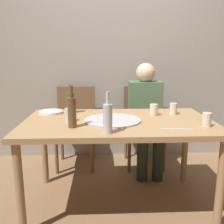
# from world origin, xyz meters

# --- Properties ---
(ground_plane) EXTENTS (8.00, 8.00, 0.00)m
(ground_plane) POSITION_xyz_m (0.00, 0.00, 0.00)
(ground_plane) COLOR brown
(back_wall) EXTENTS (6.00, 0.10, 2.60)m
(back_wall) POSITION_xyz_m (0.00, 1.14, 1.30)
(back_wall) COLOR gray
(back_wall) RESTS_ON ground_plane
(dining_table) EXTENTS (1.52, 0.88, 0.73)m
(dining_table) POSITION_xyz_m (0.00, 0.00, 0.66)
(dining_table) COLOR #99754C
(dining_table) RESTS_ON ground_plane
(pizza_tray) EXTENTS (0.45, 0.45, 0.01)m
(pizza_tray) POSITION_xyz_m (-0.05, -0.02, 0.74)
(pizza_tray) COLOR #ADADB2
(pizza_tray) RESTS_ON dining_table
(wine_bottle) EXTENTS (0.07, 0.07, 0.26)m
(wine_bottle) POSITION_xyz_m (-0.41, 0.28, 0.84)
(wine_bottle) COLOR #2D5133
(wine_bottle) RESTS_ON dining_table
(beer_bottle) EXTENTS (0.06, 0.06, 0.28)m
(beer_bottle) POSITION_xyz_m (-0.09, -0.35, 0.84)
(beer_bottle) COLOR #B2BCC1
(beer_bottle) RESTS_ON dining_table
(water_bottle) EXTENTS (0.06, 0.06, 0.30)m
(water_bottle) POSITION_xyz_m (-0.35, -0.19, 0.85)
(water_bottle) COLOR brown
(water_bottle) RESTS_ON dining_table
(tumbler_near) EXTENTS (0.06, 0.06, 0.10)m
(tumbler_near) POSITION_xyz_m (-0.39, -0.02, 0.79)
(tumbler_near) COLOR #B7C6BC
(tumbler_near) RESTS_ON dining_table
(tumbler_far) EXTENTS (0.07, 0.07, 0.10)m
(tumbler_far) POSITION_xyz_m (0.50, 0.19, 0.78)
(tumbler_far) COLOR beige
(tumbler_far) RESTS_ON dining_table
(wine_glass) EXTENTS (0.06, 0.06, 0.10)m
(wine_glass) POSITION_xyz_m (0.64, -0.21, 0.79)
(wine_glass) COLOR beige
(wine_glass) RESTS_ON dining_table
(short_glass) EXTENTS (0.07, 0.07, 0.10)m
(short_glass) POSITION_xyz_m (0.32, 0.16, 0.78)
(short_glass) COLOR beige
(short_glass) RESTS_ON dining_table
(plate_stack) EXTENTS (0.21, 0.21, 0.02)m
(plate_stack) POSITION_xyz_m (-0.59, 0.28, 0.75)
(plate_stack) COLOR white
(plate_stack) RESTS_ON dining_table
(table_knife) EXTENTS (0.22, 0.05, 0.01)m
(table_knife) POSITION_xyz_m (0.40, -0.28, 0.74)
(table_knife) COLOR #B7B7BC
(table_knife) RESTS_ON dining_table
(chair_left) EXTENTS (0.44, 0.44, 0.90)m
(chair_left) POSITION_xyz_m (-0.43, 0.84, 0.51)
(chair_left) COLOR brown
(chair_left) RESTS_ON ground_plane
(chair_right) EXTENTS (0.44, 0.44, 0.90)m
(chair_right) POSITION_xyz_m (0.35, 0.84, 0.51)
(chair_right) COLOR brown
(chair_right) RESTS_ON ground_plane
(guest_in_sweater) EXTENTS (0.36, 0.56, 1.17)m
(guest_in_sweater) POSITION_xyz_m (0.35, 0.69, 0.64)
(guest_in_sweater) COLOR #4C6B47
(guest_in_sweater) RESTS_ON ground_plane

